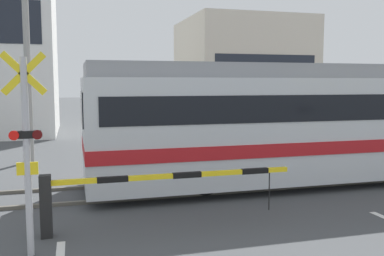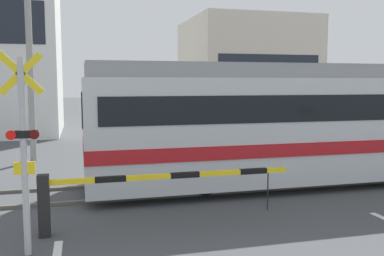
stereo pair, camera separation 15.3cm
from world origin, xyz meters
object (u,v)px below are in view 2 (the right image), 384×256
commuter_train (355,119)px  crossing_barrier_near (121,188)px  crossing_barrier_far (231,142)px  crossing_signal_left (24,145)px  pedestrian (128,132)px

commuter_train → crossing_barrier_near: size_ratio=3.14×
crossing_barrier_far → crossing_signal_left: bearing=-132.6°
crossing_signal_left → pedestrian: crossing_signal_left is taller
crossing_barrier_near → crossing_signal_left: crossing_signal_left is taller
crossing_barrier_near → crossing_signal_left: 2.01m
commuter_train → crossing_barrier_far: bearing=135.6°
commuter_train → crossing_signal_left: size_ratio=4.67×
crossing_signal_left → crossing_barrier_near: bearing=26.4°
crossing_barrier_far → crossing_signal_left: crossing_signal_left is taller
commuter_train → crossing_barrier_near: commuter_train is taller
commuter_train → crossing_signal_left: 9.15m
crossing_signal_left → pedestrian: (2.46, 7.79, -0.76)m
crossing_barrier_far → pedestrian: pedestrian is taller
commuter_train → crossing_signal_left: (-8.47, -3.48, 0.06)m
commuter_train → pedestrian: commuter_train is taller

